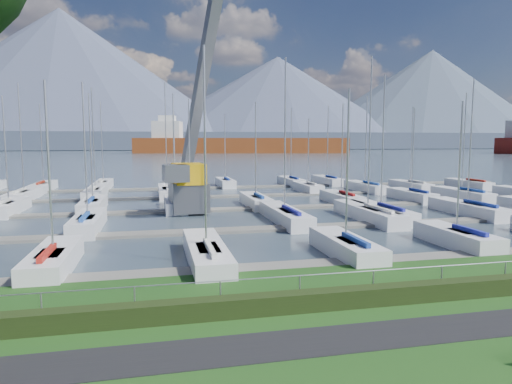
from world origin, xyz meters
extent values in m
cube|color=black|center=(0.00, -3.00, 0.01)|extent=(160.00, 2.00, 0.04)
cube|color=#3A4955|center=(0.00, 260.00, -0.40)|extent=(800.00, 540.00, 0.20)
cube|color=black|center=(0.00, -0.40, 0.35)|extent=(80.00, 0.70, 0.70)
cylinder|color=#93949B|center=(0.00, 0.00, 1.20)|extent=(80.00, 0.04, 0.04)
cube|color=#414C60|center=(0.00, 330.00, 6.00)|extent=(900.00, 80.00, 12.00)
cone|color=#474F68|center=(-80.00, 400.00, 57.50)|extent=(340.00, 340.00, 115.00)
cone|color=#48506A|center=(110.00, 410.00, 42.50)|extent=(300.00, 300.00, 85.00)
cone|color=#455266|center=(280.00, 420.00, 50.00)|extent=(320.00, 320.00, 100.00)
cube|color=slate|center=(0.00, 6.00, -0.22)|extent=(90.00, 1.60, 0.25)
cube|color=slate|center=(0.00, 16.00, -0.22)|extent=(90.00, 1.60, 0.25)
cube|color=gray|center=(0.00, 26.00, -0.22)|extent=(90.00, 1.60, 0.25)
cube|color=slate|center=(0.00, 36.00, -0.22)|extent=(90.00, 1.60, 0.25)
cube|color=slate|center=(0.00, 46.00, -0.22)|extent=(90.00, 1.60, 0.25)
cube|color=#55575D|center=(-3.28, 24.82, 1.20)|extent=(3.53, 3.53, 2.60)
cube|color=#D9A10C|center=(-3.28, 24.82, 3.30)|extent=(2.95, 3.66, 1.80)
cube|color=slate|center=(-1.48, 29.32, 12.30)|extent=(4.10, 11.05, 19.89)
cube|color=slate|center=(-4.48, 22.82, 3.50)|extent=(2.23, 2.40, 1.40)
cube|color=brown|center=(38.66, 219.64, 2.50)|extent=(111.21, 39.20, 10.00)
cube|color=silver|center=(0.97, 227.18, 10.00)|extent=(16.48, 16.48, 12.00)
cube|color=silver|center=(0.97, 227.18, 17.00)|extent=(9.41, 9.41, 4.00)
camera|label=1|loc=(-6.22, -15.83, 6.23)|focal=32.00mm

